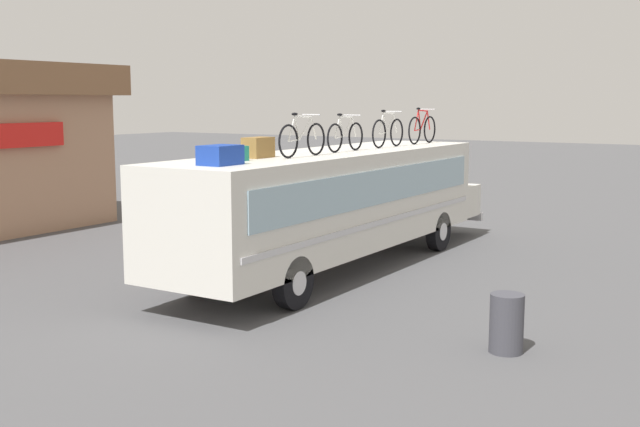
{
  "coord_description": "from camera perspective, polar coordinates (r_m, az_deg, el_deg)",
  "views": [
    {
      "loc": [
        -15.41,
        -9.24,
        3.96
      ],
      "look_at": [
        -0.53,
        0.0,
        1.42
      ],
      "focal_mm": 43.77,
      "sensor_mm": 36.0,
      "label": 1
    }
  ],
  "objects": [
    {
      "name": "ground_plane",
      "position": [
        18.4,
        0.87,
        -4.19
      ],
      "size": [
        120.0,
        120.0,
        0.0
      ],
      "primitive_type": "plane",
      "color": "#4C4C4F"
    },
    {
      "name": "bus",
      "position": [
        18.35,
        1.32,
        1.0
      ],
      "size": [
        12.16,
        2.61,
        2.8
      ],
      "color": "silver",
      "rests_on": "ground"
    },
    {
      "name": "luggage_bag_1",
      "position": [
        14.28,
        -7.3,
        4.26
      ],
      "size": [
        0.73,
        0.55,
        0.36
      ],
      "primitive_type": "cube",
      "color": "#193899",
      "rests_on": "bus"
    },
    {
      "name": "luggage_bag_2",
      "position": [
        15.23,
        -6.33,
        4.38
      ],
      "size": [
        0.45,
        0.41,
        0.29
      ],
      "primitive_type": "cube",
      "color": "#1E7F66",
      "rests_on": "bus"
    },
    {
      "name": "luggage_bag_3",
      "position": [
        16.03,
        -4.55,
        4.83
      ],
      "size": [
        0.65,
        0.39,
        0.42
      ],
      "primitive_type": "cube",
      "color": "olive",
      "rests_on": "bus"
    },
    {
      "name": "rooftop_bicycle_1",
      "position": [
        16.24,
        -1.29,
        5.51
      ],
      "size": [
        1.74,
        0.44,
        0.92
      ],
      "color": "black",
      "rests_on": "bus"
    },
    {
      "name": "rooftop_bicycle_2",
      "position": [
        17.94,
        1.87,
        5.71
      ],
      "size": [
        1.62,
        0.44,
        0.88
      ],
      "color": "black",
      "rests_on": "bus"
    },
    {
      "name": "rooftop_bicycle_3",
      "position": [
        19.67,
        5.0,
        5.98
      ],
      "size": [
        1.68,
        0.44,
        0.94
      ],
      "color": "black",
      "rests_on": "bus"
    },
    {
      "name": "rooftop_bicycle_4",
      "position": [
        21.46,
        7.48,
        6.16
      ],
      "size": [
        1.72,
        0.44,
        0.98
      ],
      "color": "black",
      "rests_on": "bus"
    },
    {
      "name": "trash_bin",
      "position": [
        12.79,
        13.48,
        -7.81
      ],
      "size": [
        0.54,
        0.54,
        0.95
      ],
      "primitive_type": "cylinder",
      "color": "#3F3F47",
      "rests_on": "ground"
    }
  ]
}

